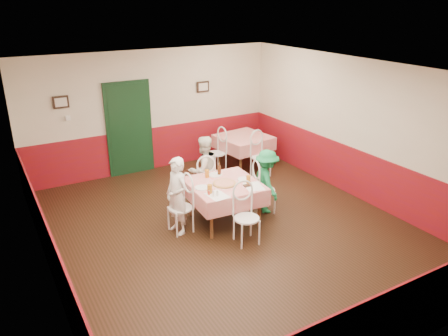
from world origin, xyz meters
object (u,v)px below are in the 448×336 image
chair_second_a (216,153)px  glass_c (207,174)px  chair_far (205,182)px  beer_bottle (219,169)px  pizza (224,183)px  glass_b (248,179)px  main_table (224,202)px  chair_right (264,190)px  diner_right (267,181)px  wallet (247,186)px  chair_left (180,208)px  chair_second_b (261,157)px  glass_a (210,189)px  second_table (243,151)px  diner_far (204,170)px  chair_near (247,218)px

chair_second_a → glass_c: (-1.21, -1.83, 0.38)m
chair_far → beer_bottle: size_ratio=3.85×
pizza → glass_b: bearing=-23.0°
main_table → chair_right: bearing=-3.6°
diner_right → glass_c: bearing=79.1°
wallet → diner_right: diner_right is taller
beer_bottle → diner_right: diner_right is taller
chair_left → pizza: (0.83, -0.10, 0.32)m
chair_far → chair_second_b: size_ratio=1.00×
chair_left → diner_right: bearing=83.6°
chair_right → glass_a: bearing=111.8°
diner_right → beer_bottle: bearing=73.4°
glass_a → glass_b: bearing=2.7°
second_table → chair_far: chair_far is taller
main_table → chair_second_a: size_ratio=1.36×
main_table → diner_far: 0.95m
chair_second_a → pizza: (-1.09, -2.26, 0.32)m
main_table → glass_c: (-0.14, 0.39, 0.46)m
second_table → wallet: 2.99m
chair_left → pizza: bearing=80.3°
main_table → chair_far: (0.05, 0.85, 0.08)m
chair_second_b → wallet: (-1.54, -1.79, 0.32)m
second_table → chair_right: (-0.97, -2.27, 0.08)m
chair_second_b → pizza: chair_second_b is taller
chair_left → chair_far: (0.90, 0.80, 0.00)m
chair_near → beer_bottle: (0.17, 1.23, 0.43)m
chair_second_a → glass_b: glass_b is taller
glass_a → diner_right: 1.36m
glass_a → wallet: bearing=-5.3°
second_table → beer_bottle: size_ratio=4.80×
main_table → glass_b: bearing=-29.6°
second_table → chair_second_a: 0.75m
glass_a → main_table: bearing=30.8°
glass_b → wallet: bearing=-133.5°
glass_c → beer_bottle: bearing=-2.7°
glass_a → wallet: (0.71, -0.07, -0.07)m
chair_left → chair_second_a: (1.92, 2.16, 0.00)m
main_table → beer_bottle: size_ratio=5.22×
beer_bottle → glass_c: bearing=177.3°
chair_far → beer_bottle: beer_bottle is taller
chair_near → diner_far: (0.11, 1.75, 0.24)m
chair_right → chair_second_b: same height
glass_c → diner_right: size_ratio=0.12×
chair_right → glass_b: size_ratio=6.25×
chair_far → diner_right: (0.85, -0.90, 0.17)m
glass_a → glass_c: size_ratio=1.07×
second_table → chair_right: size_ratio=1.24×
main_table → chair_second_b: size_ratio=1.36×
main_table → second_table: (1.82, 2.22, 0.00)m
chair_second_a → chair_right: bearing=-12.3°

